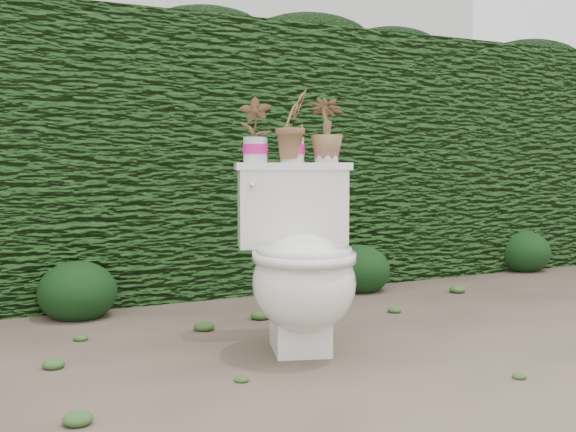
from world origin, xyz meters
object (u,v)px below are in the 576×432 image
potted_plant_center (292,127)px  potted_plant_right (327,132)px  toilet (301,266)px  potted_plant_left (255,132)px

potted_plant_center → potted_plant_right: bearing=-53.0°
toilet → potted_plant_center: 0.62m
toilet → potted_plant_left: 0.62m
potted_plant_left → potted_plant_center: size_ratio=0.87×
toilet → potted_plant_right: 0.62m
potted_plant_left → potted_plant_right: (0.29, -0.11, -0.00)m
potted_plant_left → potted_plant_right: same height
potted_plant_center → potted_plant_right: size_ratio=1.15×
potted_plant_left → toilet: bearing=125.3°
toilet → potted_plant_center: (0.08, 0.23, 0.57)m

